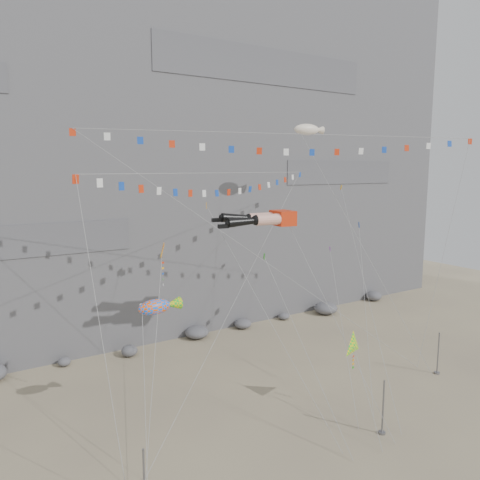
# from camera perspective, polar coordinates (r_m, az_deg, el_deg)

# --- Properties ---
(ground) EXTENTS (120.00, 120.00, 0.00)m
(ground) POSITION_cam_1_polar(r_m,az_deg,el_deg) (39.68, 6.59, -19.03)
(ground) COLOR #9C8E6B
(ground) RESTS_ON ground
(cliff) EXTENTS (80.00, 28.00, 50.00)m
(cliff) POSITION_cam_1_polar(r_m,az_deg,el_deg) (63.64, -11.92, 14.39)
(cliff) COLOR slate
(cliff) RESTS_ON ground
(talus_boulders) EXTENTS (60.00, 3.00, 1.20)m
(talus_boulders) POSITION_cam_1_polar(r_m,az_deg,el_deg) (52.62, -5.28, -11.18)
(talus_boulders) COLOR slate
(talus_boulders) RESTS_ON ground
(anchor_pole_center) EXTENTS (0.12, 0.12, 3.97)m
(anchor_pole_center) POSITION_cam_1_polar(r_m,az_deg,el_deg) (35.94, 17.05, -18.91)
(anchor_pole_center) COLOR slate
(anchor_pole_center) RESTS_ON ground
(anchor_pole_right) EXTENTS (0.12, 0.12, 3.89)m
(anchor_pole_right) POSITION_cam_1_polar(r_m,az_deg,el_deg) (46.94, 23.00, -12.59)
(anchor_pole_right) COLOR slate
(anchor_pole_right) RESTS_ON ground
(legs_kite) EXTENTS (7.31, 14.93, 19.34)m
(legs_kite) POSITION_cam_1_polar(r_m,az_deg,el_deg) (39.81, 2.80, 2.57)
(legs_kite) COLOR red
(legs_kite) RESTS_ON ground
(flag_banner_upper) EXTENTS (27.09, 18.33, 25.16)m
(flag_banner_upper) POSITION_cam_1_polar(r_m,az_deg,el_deg) (39.86, -2.11, 8.15)
(flag_banner_upper) COLOR red
(flag_banner_upper) RESTS_ON ground
(flag_banner_lower) EXTENTS (34.27, 8.72, 24.35)m
(flag_banner_lower) POSITION_cam_1_polar(r_m,az_deg,el_deg) (39.73, 7.29, 12.66)
(flag_banner_lower) COLOR red
(flag_banner_lower) RESTS_ON ground
(harlequin_kite) EXTENTS (5.39, 7.95, 15.19)m
(harlequin_kite) POSITION_cam_1_polar(r_m,az_deg,el_deg) (32.76, -9.44, -1.29)
(harlequin_kite) COLOR red
(harlequin_kite) RESTS_ON ground
(fish_windsock) EXTENTS (4.72, 6.01, 10.75)m
(fish_windsock) POSITION_cam_1_polar(r_m,az_deg,el_deg) (33.12, -10.38, -8.07)
(fish_windsock) COLOR #ED560C
(fish_windsock) RESTS_ON ground
(delta_kite) EXTENTS (3.49, 5.59, 7.53)m
(delta_kite) POSITION_cam_1_polar(r_m,az_deg,el_deg) (37.08, 13.73, -12.42)
(delta_kite) COLOR yellow
(delta_kite) RESTS_ON ground
(blimp_windsock) EXTENTS (6.18, 14.24, 26.32)m
(blimp_windsock) POSITION_cam_1_polar(r_m,az_deg,el_deg) (49.31, 8.16, 13.12)
(blimp_windsock) COLOR #F5E3CA
(blimp_windsock) RESTS_ON ground
(small_kite_a) EXTENTS (1.77, 17.14, 22.39)m
(small_kite_a) POSITION_cam_1_polar(r_m,az_deg,el_deg) (41.32, -3.90, 3.80)
(small_kite_a) COLOR orange
(small_kite_a) RESTS_ON ground
(small_kite_b) EXTENTS (8.34, 12.30, 17.61)m
(small_kite_b) POSITION_cam_1_polar(r_m,az_deg,el_deg) (46.15, 10.97, -1.47)
(small_kite_b) COLOR purple
(small_kite_b) RESTS_ON ground
(small_kite_c) EXTENTS (1.86, 12.42, 16.37)m
(small_kite_c) POSITION_cam_1_polar(r_m,az_deg,el_deg) (38.45, 3.16, -2.45)
(small_kite_c) COLOR #209C18
(small_kite_c) RESTS_ON ground
(small_kite_d) EXTENTS (8.03, 14.91, 23.13)m
(small_kite_d) POSITION_cam_1_polar(r_m,az_deg,el_deg) (46.95, 12.37, 5.68)
(small_kite_d) COLOR #F5A614
(small_kite_d) RESTS_ON ground
(small_kite_e) EXTENTS (8.40, 10.19, 17.87)m
(small_kite_e) POSITION_cam_1_polar(r_m,az_deg,el_deg) (46.32, 14.32, 1.52)
(small_kite_e) COLOR #133DA7
(small_kite_e) RESTS_ON ground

